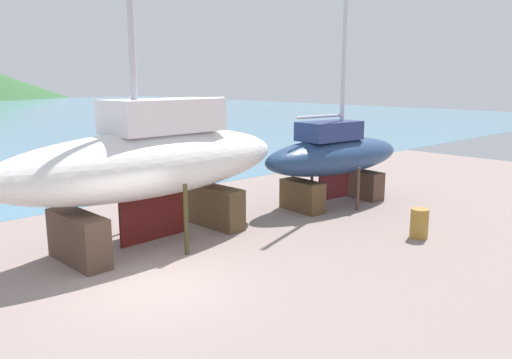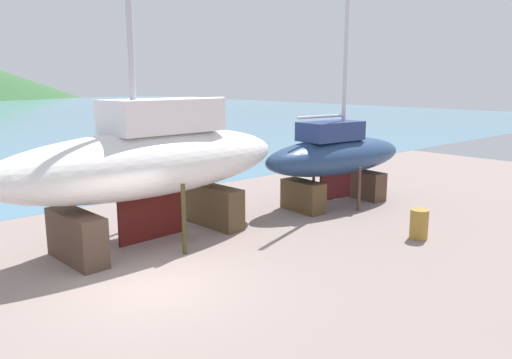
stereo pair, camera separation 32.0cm
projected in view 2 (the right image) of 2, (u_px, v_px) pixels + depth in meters
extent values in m
cube|color=#4D392C|center=(77.00, 237.00, 13.02)|extent=(0.80, 2.25, 1.31)
cube|color=brown|center=(214.00, 206.00, 16.24)|extent=(0.80, 2.25, 1.31)
cylinder|color=#433E1F|center=(184.00, 219.00, 13.50)|extent=(0.12, 0.12, 1.98)
cylinder|color=#472F2A|center=(125.00, 200.00, 15.63)|extent=(0.12, 0.12, 1.98)
ellipsoid|color=white|center=(151.00, 163.00, 14.30)|extent=(9.47, 3.22, 1.90)
cube|color=#4B1210|center=(153.00, 217.00, 14.62)|extent=(2.25, 0.19, 1.33)
cube|color=white|center=(163.00, 116.00, 14.36)|extent=(3.44, 1.82, 0.95)
cylinder|color=silver|center=(182.00, 100.00, 14.76)|extent=(3.28, 0.28, 0.12)
cube|color=brown|center=(364.00, 185.00, 20.06)|extent=(0.85, 1.80, 1.11)
cube|color=brown|center=(303.00, 196.00, 18.11)|extent=(0.85, 1.80, 1.11)
cylinder|color=brown|center=(314.00, 179.00, 19.98)|extent=(0.12, 0.12, 1.59)
cylinder|color=brown|center=(359.00, 189.00, 18.10)|extent=(0.12, 0.12, 1.59)
ellipsoid|color=navy|center=(336.00, 156.00, 18.83)|extent=(6.79, 2.74, 1.39)
cube|color=#56181A|center=(335.00, 187.00, 19.06)|extent=(1.59, 0.22, 0.97)
cube|color=navy|center=(331.00, 131.00, 18.45)|extent=(2.49, 1.51, 0.69)
cylinder|color=silver|center=(347.00, 27.00, 18.10)|extent=(0.15, 0.15, 8.19)
cylinder|color=silver|center=(321.00, 117.00, 18.04)|extent=(2.32, 0.31, 0.11)
cylinder|color=olive|center=(419.00, 224.00, 14.92)|extent=(0.70, 0.70, 0.90)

